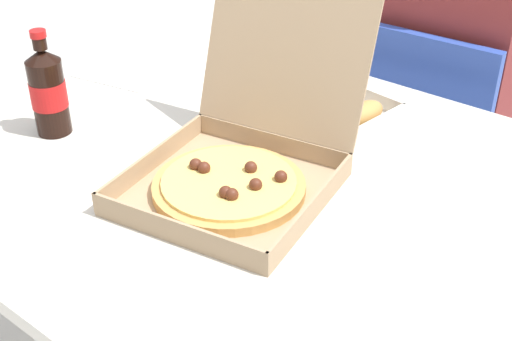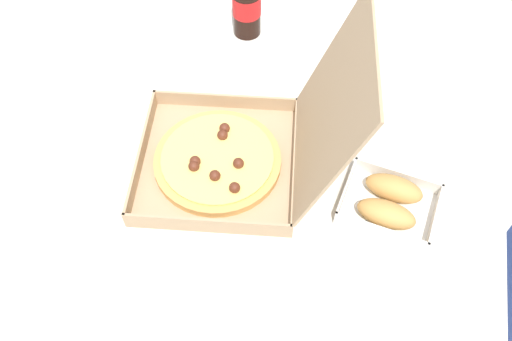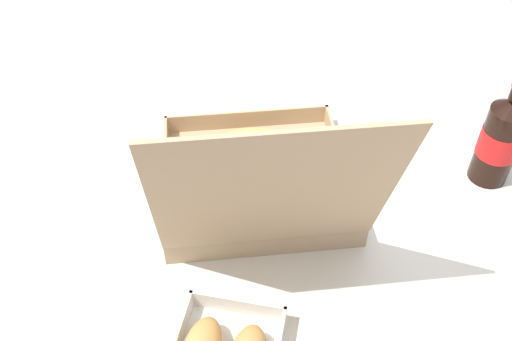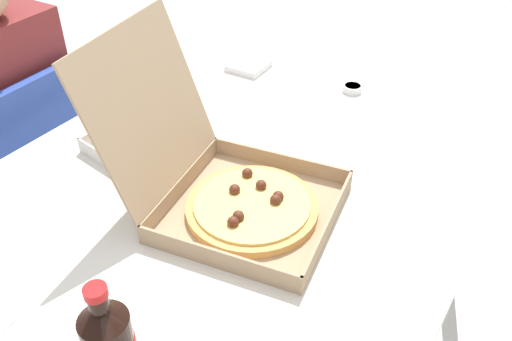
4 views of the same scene
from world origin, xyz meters
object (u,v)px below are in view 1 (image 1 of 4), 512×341
object	(u,v)px
chair	(432,142)
pizza_box_open	(241,158)
cola_bottle	(48,91)
paper_menu	(122,73)
bread_side_box	(350,112)
diner_person	(451,68)

from	to	relation	value
chair	pizza_box_open	world-z (taller)	pizza_box_open
cola_bottle	paper_menu	distance (m)	0.33
chair	bread_side_box	xyz separation A→B (m)	(0.00, -0.48, 0.29)
paper_menu	pizza_box_open	bearing A→B (deg)	-30.93
diner_person	cola_bottle	size ratio (longest dim) A/B	5.14
cola_bottle	paper_menu	world-z (taller)	cola_bottle
cola_bottle	chair	bearing A→B (deg)	62.83
diner_person	cola_bottle	distance (m)	1.08
diner_person	cola_bottle	xyz separation A→B (m)	(-0.46, -0.96, 0.15)
cola_bottle	pizza_box_open	bearing A→B (deg)	12.27
chair	cola_bottle	xyz separation A→B (m)	(-0.46, -0.90, 0.35)
chair	bread_side_box	bearing A→B (deg)	-90.00
diner_person	bread_side_box	bearing A→B (deg)	-89.78
pizza_box_open	bread_side_box	bearing A→B (deg)	85.04
bread_side_box	chair	bearing A→B (deg)	90.00
bread_side_box	paper_menu	bearing A→B (deg)	-167.09
chair	diner_person	bearing A→B (deg)	92.06
bread_side_box	paper_menu	size ratio (longest dim) A/B	0.99
bread_side_box	cola_bottle	distance (m)	0.63
bread_side_box	cola_bottle	size ratio (longest dim) A/B	0.93
diner_person	paper_menu	distance (m)	0.89
diner_person	cola_bottle	bearing A→B (deg)	-115.65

